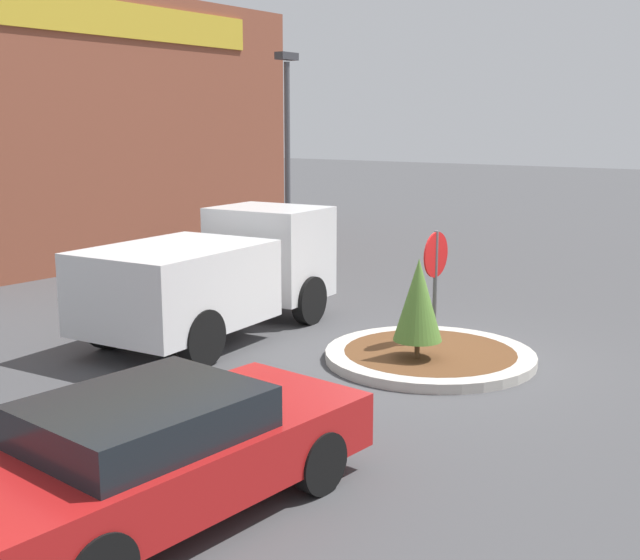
{
  "coord_description": "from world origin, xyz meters",
  "views": [
    {
      "loc": [
        -11.01,
        -6.12,
        3.75
      ],
      "look_at": [
        -0.27,
        2.02,
        1.13
      ],
      "focal_mm": 45.0,
      "sensor_mm": 36.0,
      "label": 1
    }
  ],
  "objects_px": {
    "stop_sign": "(435,269)",
    "parked_sedan_red": "(160,452)",
    "utility_truck": "(217,273)",
    "light_pole": "(287,138)"
  },
  "relations": [
    {
      "from": "stop_sign",
      "to": "parked_sedan_red",
      "type": "relative_size",
      "value": 0.47
    },
    {
      "from": "utility_truck",
      "to": "parked_sedan_red",
      "type": "distance_m",
      "value": 6.92
    },
    {
      "from": "utility_truck",
      "to": "light_pole",
      "type": "xyz_separation_m",
      "value": [
        7.46,
        4.48,
        2.25
      ]
    },
    {
      "from": "utility_truck",
      "to": "parked_sedan_red",
      "type": "xyz_separation_m",
      "value": [
        -5.31,
        -4.42,
        -0.46
      ]
    },
    {
      "from": "light_pole",
      "to": "parked_sedan_red",
      "type": "bearing_deg",
      "value": -145.1
    },
    {
      "from": "stop_sign",
      "to": "parked_sedan_red",
      "type": "height_order",
      "value": "stop_sign"
    },
    {
      "from": "light_pole",
      "to": "stop_sign",
      "type": "bearing_deg",
      "value": -126.94
    },
    {
      "from": "stop_sign",
      "to": "light_pole",
      "type": "bearing_deg",
      "value": 53.06
    },
    {
      "from": "light_pole",
      "to": "utility_truck",
      "type": "bearing_deg",
      "value": -149.0
    },
    {
      "from": "stop_sign",
      "to": "light_pole",
      "type": "relative_size",
      "value": 0.36
    }
  ]
}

